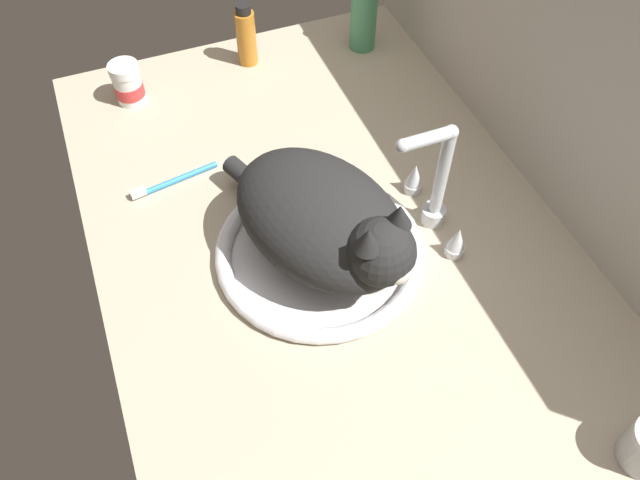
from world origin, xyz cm
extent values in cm
cube|color=#B7A88E|center=(0.00, 0.00, 1.50)|extent=(115.66, 73.56, 3.00)
cube|color=beige|center=(0.00, 37.98, 22.11)|extent=(115.66, 2.40, 44.21)
torus|color=white|center=(2.97, -2.79, 4.26)|extent=(32.94, 32.94, 2.51)
cylinder|color=white|center=(2.97, -2.79, 3.30)|extent=(29.17, 29.17, 0.60)
cylinder|color=silver|center=(2.97, 17.14, 4.40)|extent=(4.00, 4.00, 2.80)
cylinder|color=silver|center=(2.97, 17.14, 14.11)|extent=(2.00, 2.00, 16.62)
sphere|color=silver|center=(2.97, 17.14, 22.42)|extent=(2.20, 2.20, 2.20)
cylinder|color=silver|center=(2.97, 13.34, 22.42)|extent=(2.00, 7.61, 2.00)
sphere|color=silver|center=(2.97, 9.53, 22.42)|extent=(2.10, 2.10, 2.10)
cylinder|color=silver|center=(-4.33, 17.14, 3.80)|extent=(3.20, 3.20, 1.60)
cone|color=silver|center=(-4.33, 17.14, 6.77)|extent=(2.88, 2.88, 4.34)
cylinder|color=silver|center=(10.27, 17.14, 3.80)|extent=(3.20, 3.20, 1.60)
cone|color=silver|center=(10.27, 17.14, 6.77)|extent=(2.88, 2.88, 4.34)
ellipsoid|color=black|center=(2.97, -2.79, 12.35)|extent=(35.25, 29.85, 13.68)
sphere|color=black|center=(14.09, 1.59, 15.62)|extent=(9.74, 9.74, 9.74)
cone|color=black|center=(13.02, 4.30, 20.86)|extent=(3.70, 3.70, 3.65)
cone|color=black|center=(15.16, -1.13, 20.86)|extent=(3.70, 3.70, 3.65)
ellipsoid|color=silver|center=(17.49, 2.92, 14.65)|extent=(4.22, 4.87, 3.12)
ellipsoid|color=silver|center=(12.70, 1.04, 11.67)|extent=(11.88, 13.46, 7.52)
cylinder|color=black|center=(-12.26, -8.79, 7.11)|extent=(12.18, 7.31, 3.20)
cylinder|color=#C67A23|center=(-49.00, 1.81, 8.59)|extent=(3.99, 3.99, 11.19)
cylinder|color=black|center=(-49.00, 1.81, 15.09)|extent=(2.99, 2.99, 1.80)
cylinder|color=#4C9E70|center=(-45.36, 25.79, 9.22)|extent=(5.41, 5.41, 12.44)
cylinder|color=white|center=(-45.66, -22.99, 6.21)|extent=(5.44, 5.44, 6.42)
cylinder|color=#D13838|center=(-45.66, -22.99, 5.70)|extent=(5.60, 5.60, 2.57)
cylinder|color=white|center=(-45.66, -22.99, 10.32)|extent=(5.71, 5.71, 1.80)
cylinder|color=#338CD1|center=(-21.16, -19.11, 3.50)|extent=(3.14, 13.11, 1.00)
cube|color=white|center=(-19.87, -26.86, 4.10)|extent=(1.61, 2.76, 1.20)
camera|label=1|loc=(58.52, -24.68, 83.39)|focal=35.54mm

